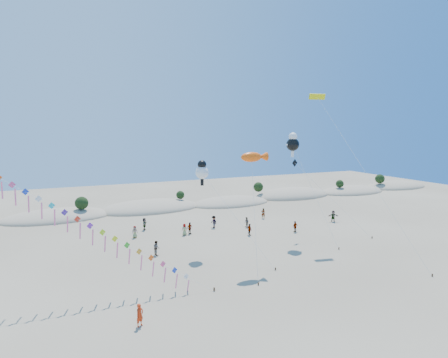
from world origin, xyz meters
TOP-DOWN VIEW (x-y plane):
  - ground at (0.00, 0.00)m, footprint 160.00×160.00m
  - dune_ridge at (1.06, 45.14)m, footprint 145.30×11.49m
  - kite_train at (-14.85, 11.52)m, footprint 22.85×7.74m
  - fish_kite at (4.48, 13.05)m, footprint 4.36×6.73m
  - cartoon_kite_low at (0.60, 19.01)m, footprint 5.54×10.32m
  - cartoon_kite_high at (13.66, 19.13)m, footprint 3.54×7.85m
  - parafoil_kite at (16.92, 18.04)m, footprint 3.29×17.38m
  - dark_kite at (17.14, 19.02)m, footprint 9.05×6.75m
  - flyer_foreground at (-10.20, 4.02)m, footprint 0.77×0.70m
  - beachgoers at (6.51, 25.96)m, footprint 32.34×13.16m

SIDE VIEW (x-z plane):
  - ground at x=0.00m, z-range 0.00..0.00m
  - dune_ridge at x=1.06m, z-range -2.67..2.90m
  - beachgoers at x=6.51m, z-range -0.05..1.78m
  - flyer_foreground at x=-10.20m, z-range 0.00..1.78m
  - kite_train at x=-14.85m, z-range 0.10..15.03m
  - dark_kite at x=17.14m, z-range 2.35..13.11m
  - cartoon_kite_low at x=0.60m, z-range 4.29..15.50m
  - fish_kite at x=4.48m, z-range 5.64..18.08m
  - cartoon_kite_high at x=13.66m, z-range 5.81..20.27m
  - parafoil_kite at x=16.92m, z-range 8.96..28.56m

